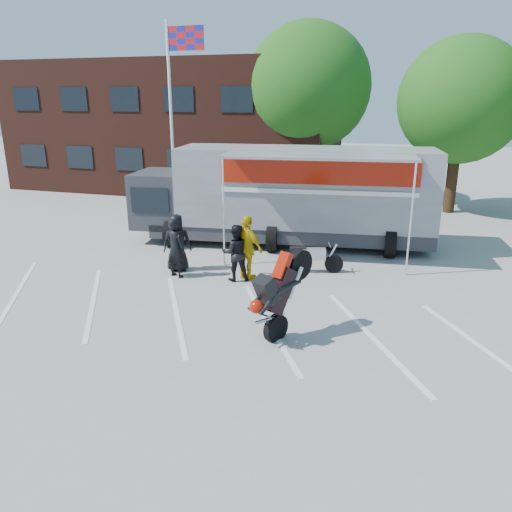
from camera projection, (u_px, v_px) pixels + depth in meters
The scene contains 13 objects.
ground at pixel (248, 342), 10.95m from camera, with size 100.00×100.00×0.00m, color #969691.
parking_bay_lines at pixel (261, 323), 11.86m from camera, with size 18.00×5.00×0.01m, color white.
office_building at pixel (178, 126), 29.04m from camera, with size 18.00×8.00×7.00m, color #492117.
flagpole at pixel (176, 99), 20.24m from camera, with size 1.61×0.12×8.00m.
tree_left at pixel (308, 87), 24.38m from camera, with size 6.12×6.12×8.64m.
tree_mid at pixel (461, 101), 21.73m from camera, with size 5.44×5.44×7.68m.
transporter_truck at pixel (290, 244), 18.23m from camera, with size 10.82×5.22×3.44m, color gray, non-canonical shape.
parked_motorcycle at pixel (312, 272), 15.25m from camera, with size 0.63×1.89×0.99m, color #B5B5BA, non-canonical shape.
stunt_bike_rider at pixel (295, 330), 11.50m from camera, with size 0.86×1.83×2.15m, color black, non-canonical shape.
spectator_leather_a at pixel (177, 243), 15.18m from camera, with size 0.86×0.56×1.77m, color black.
spectator_leather_b at pixel (175, 248), 14.65m from camera, with size 0.65×0.42×1.77m, color black.
spectator_leather_c at pixel (236, 253), 14.38m from camera, with size 0.81×0.63×1.67m, color black.
spectator_hivis at pixel (247, 248), 14.42m from camera, with size 1.11×0.46×1.90m, color gold.
Camera 1 is at (3.02, -9.37, 5.13)m, focal length 35.00 mm.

